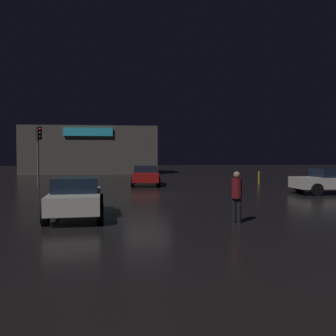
% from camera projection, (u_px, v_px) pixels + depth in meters
% --- Properties ---
extents(ground_plane, '(120.00, 120.00, 0.00)m').
position_uv_depth(ground_plane, '(147.00, 196.00, 19.41)').
color(ground_plane, black).
extents(store_building, '(15.58, 7.55, 5.58)m').
position_uv_depth(store_building, '(92.00, 150.00, 44.04)').
color(store_building, '#4C4742').
rests_on(store_building, ground).
extents(traffic_signal_main, '(0.42, 0.42, 4.24)m').
position_uv_depth(traffic_signal_main, '(39.00, 144.00, 25.81)').
color(traffic_signal_main, '#595B60').
rests_on(traffic_signal_main, ground).
extents(car_near, '(2.23, 4.67, 1.45)m').
position_uv_depth(car_near, '(146.00, 175.00, 26.23)').
color(car_near, '#A51414').
rests_on(car_near, ground).
extents(car_far, '(2.14, 4.09, 1.42)m').
position_uv_depth(car_far, '(76.00, 196.00, 12.65)').
color(car_far, silver).
rests_on(car_far, ground).
extents(car_crossing, '(4.54, 2.10, 1.45)m').
position_uv_depth(car_crossing, '(333.00, 180.00, 20.40)').
color(car_crossing, silver).
rests_on(car_crossing, ground).
extents(pedestrian, '(0.46, 0.46, 1.67)m').
position_uv_depth(pedestrian, '(237.00, 193.00, 11.64)').
color(pedestrian, black).
rests_on(pedestrian, ground).
extents(bollard_kerb_b, '(0.12, 0.12, 0.97)m').
position_uv_depth(bollard_kerb_b, '(259.00, 177.00, 27.69)').
color(bollard_kerb_b, gold).
rests_on(bollard_kerb_b, ground).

